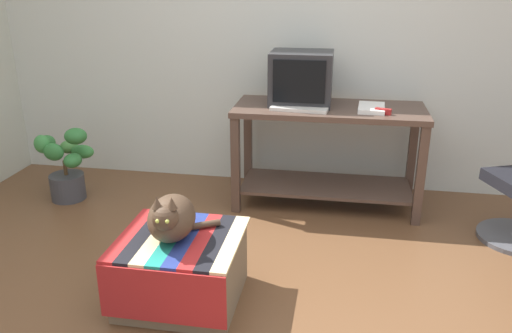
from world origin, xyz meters
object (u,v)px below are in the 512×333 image
stapler (383,111)px  ottoman_with_blanket (181,269)px  tv_monitor (301,79)px  keyboard (299,109)px  book (371,108)px  cat (171,218)px  desk (328,139)px  potted_plant (66,166)px

stapler → ottoman_with_blanket: bearing=157.0°
tv_monitor → keyboard: size_ratio=1.12×
book → cat: (-1.02, -1.37, -0.28)m
tv_monitor → book: 0.55m
desk → ottoman_with_blanket: desk is taller
ottoman_with_blanket → potted_plant: potted_plant is taller
tv_monitor → potted_plant: 1.91m
potted_plant → keyboard: bearing=4.3°
tv_monitor → stapler: size_ratio=4.06×
desk → keyboard: 0.35m
potted_plant → stapler: bearing=3.0°
tv_monitor → stapler: bearing=-19.4°
desk → book: size_ratio=4.78×
cat → potted_plant: (-1.25, 1.15, -0.22)m
book → stapler: stapler is taller
book → potted_plant: bearing=-171.6°
tv_monitor → potted_plant: (-1.76, -0.32, -0.67)m
desk → keyboard: bearing=-147.5°
desk → cat: size_ratio=3.57×
desk → cat: (-0.73, -1.42, -0.02)m
cat → stapler: (1.09, 1.27, 0.28)m
book → potted_plant: 2.33m
book → cat: 1.73m
desk → book: 0.39m
desk → stapler: (0.37, -0.14, 0.26)m
tv_monitor → book: (0.51, -0.10, -0.17)m
book → potted_plant: size_ratio=0.49×
book → stapler: (0.07, -0.10, 0.00)m
keyboard → cat: (-0.52, -1.28, -0.28)m
potted_plant → cat: bearing=-42.7°
desk → book: (0.29, -0.04, 0.26)m
tv_monitor → book: bearing=-11.2°
desk → keyboard: keyboard is taller
keyboard → book: book is taller
desk → potted_plant: desk is taller
book → ottoman_with_blanket: (-0.99, -1.36, -0.59)m
keyboard → ottoman_with_blanket: keyboard is taller
potted_plant → stapler: 2.40m
desk → potted_plant: (-1.97, -0.27, -0.24)m
cat → potted_plant: bearing=131.3°
cat → stapler: stapler is taller
ottoman_with_blanket → book: bearing=53.9°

